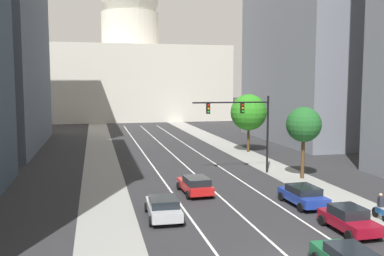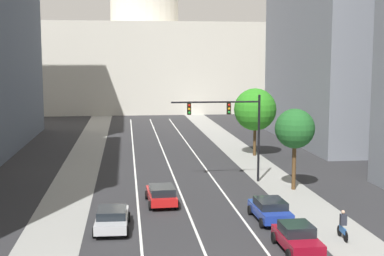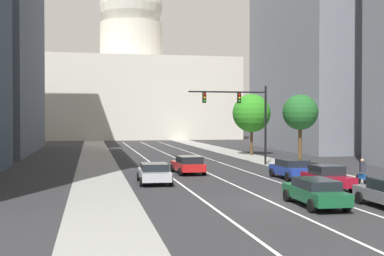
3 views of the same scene
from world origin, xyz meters
name	(u,v)px [view 1 (image 1 of 3)]	position (x,y,z in m)	size (l,w,h in m)	color
ground_plane	(164,146)	(0.00, 40.00, 0.00)	(400.00, 400.00, 0.00)	#2B2B2D
sidewalk_left	(101,154)	(-8.56, 35.00, 0.01)	(3.70, 130.00, 0.01)	gray
sidewalk_right	(234,150)	(8.56, 35.00, 0.01)	(3.70, 130.00, 0.01)	gray
lane_stripe_left	(155,168)	(-3.36, 25.00, 0.01)	(0.16, 90.00, 0.01)	white
lane_stripe_center	(187,167)	(0.00, 25.00, 0.01)	(0.16, 90.00, 0.01)	white
lane_stripe_right	(218,166)	(3.36, 25.00, 0.01)	(0.16, 90.00, 0.01)	white
capitol_building	(131,71)	(0.00, 91.33, 11.82)	(44.39, 29.37, 38.27)	beige
car_silver	(163,207)	(-5.03, 8.83, 0.73)	(2.21, 4.53, 1.38)	#B2B5BA
car_blue	(303,195)	(5.03, 9.49, 0.75)	(2.18, 4.30, 1.40)	#1E389E
car_crimson	(349,219)	(5.03, 3.94, 0.76)	(2.02, 4.09, 1.48)	maroon
car_red	(195,185)	(-1.67, 14.21, 0.76)	(2.21, 4.48, 1.43)	red
traffic_signal_mast	(246,119)	(4.78, 20.60, 5.25)	(7.51, 0.39, 7.42)	black
cyclist	(381,207)	(8.25, 5.42, 0.85)	(0.37, 1.70, 1.72)	black
street_tree_mid_right	(249,112)	(9.64, 32.85, 5.01)	(4.55, 4.55, 7.29)	#51381E
street_tree_far_right	(304,125)	(9.13, 17.47, 4.89)	(3.16, 3.16, 6.50)	#51381E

